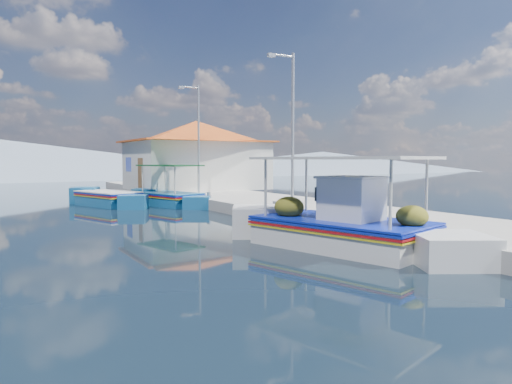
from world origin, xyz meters
TOP-DOWN VIEW (x-y plane):
  - ground at (0.00, 0.00)m, footprint 160.00×160.00m
  - quay at (5.90, 6.00)m, footprint 5.00×44.00m
  - bollards at (3.80, 5.25)m, footprint 0.20×17.20m
  - main_caique at (2.46, -3.26)m, footprint 3.82×8.07m
  - caique_green_canopy at (2.60, 10.25)m, footprint 2.98×6.09m
  - caique_blue_hull at (-0.20, 11.79)m, footprint 3.18×6.08m
  - harbor_building at (6.20, 15.00)m, footprint 10.49×10.49m
  - lamp_post_near at (4.51, 2.00)m, footprint 1.21×0.14m
  - lamp_post_far at (4.51, 11.00)m, footprint 1.21×0.14m
  - mountain_ridge at (6.54, 56.00)m, footprint 171.40×96.00m

SIDE VIEW (x-z plane):
  - ground at x=0.00m, z-range 0.00..0.00m
  - quay at x=5.90m, z-range 0.00..0.50m
  - caique_blue_hull at x=-0.20m, z-range -0.26..0.88m
  - caique_green_canopy at x=2.60m, z-range -0.83..1.54m
  - main_caique at x=2.46m, z-range -0.85..1.90m
  - bollards at x=3.80m, z-range 0.50..0.80m
  - mountain_ridge at x=6.54m, z-range -0.71..4.79m
  - harbor_building at x=6.20m, z-range 0.58..4.98m
  - lamp_post_near at x=4.51m, z-range 0.85..6.85m
  - lamp_post_far at x=4.51m, z-range 0.85..6.85m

